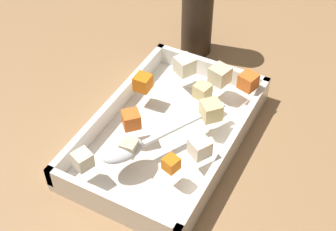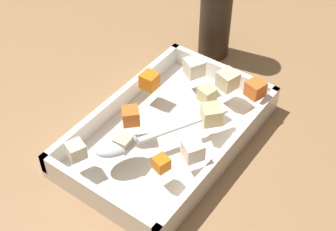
% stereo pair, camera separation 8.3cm
% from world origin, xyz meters
% --- Properties ---
extents(ground_plane, '(4.00, 4.00, 0.00)m').
position_xyz_m(ground_plane, '(0.00, 0.00, 0.00)').
color(ground_plane, '#936D47').
extents(baking_dish, '(0.38, 0.24, 0.05)m').
position_xyz_m(baking_dish, '(0.01, -0.01, 0.01)').
color(baking_dish, white).
rests_on(baking_dish, ground_plane).
extents(carrot_chunk_corner_nw, '(0.03, 0.03, 0.03)m').
position_xyz_m(carrot_chunk_corner_nw, '(0.07, 0.06, 0.07)').
color(carrot_chunk_corner_nw, orange).
rests_on(carrot_chunk_corner_nw, baking_dish).
extents(carrot_chunk_under_handle, '(0.04, 0.04, 0.03)m').
position_xyz_m(carrot_chunk_under_handle, '(0.16, -0.10, 0.07)').
color(carrot_chunk_under_handle, orange).
rests_on(carrot_chunk_under_handle, baking_dish).
extents(carrot_chunk_corner_se, '(0.03, 0.03, 0.02)m').
position_xyz_m(carrot_chunk_corner_se, '(-0.08, -0.07, 0.06)').
color(carrot_chunk_corner_se, orange).
rests_on(carrot_chunk_corner_se, baking_dish).
extents(carrot_chunk_corner_ne, '(0.04, 0.04, 0.03)m').
position_xyz_m(carrot_chunk_corner_ne, '(-0.03, 0.03, 0.07)').
color(carrot_chunk_corner_ne, orange).
rests_on(carrot_chunk_corner_ne, baking_dish).
extents(potato_chunk_near_right, '(0.03, 0.03, 0.02)m').
position_xyz_m(potato_chunk_near_right, '(-0.08, 0.01, 0.06)').
color(potato_chunk_near_right, beige).
rests_on(potato_chunk_near_right, baking_dish).
extents(potato_chunk_center, '(0.05, 0.05, 0.03)m').
position_xyz_m(potato_chunk_center, '(0.05, -0.08, 0.07)').
color(potato_chunk_center, '#E0CC89').
rests_on(potato_chunk_center, baking_dish).
extents(potato_chunk_back_center, '(0.04, 0.04, 0.03)m').
position_xyz_m(potato_chunk_back_center, '(0.15, -0.05, 0.07)').
color(potato_chunk_back_center, beige).
rests_on(potato_chunk_back_center, baking_dish).
extents(potato_chunk_near_spoon, '(0.04, 0.04, 0.03)m').
position_xyz_m(potato_chunk_near_spoon, '(0.14, 0.02, 0.07)').
color(potato_chunk_near_spoon, beige).
rests_on(potato_chunk_near_spoon, baking_dish).
extents(potato_chunk_far_right, '(0.03, 0.03, 0.03)m').
position_xyz_m(potato_chunk_far_right, '(0.10, -0.04, 0.06)').
color(potato_chunk_far_right, '#E0CC89').
rests_on(potato_chunk_far_right, baking_dish).
extents(parsnip_chunk_heap_top, '(0.04, 0.04, 0.03)m').
position_xyz_m(parsnip_chunk_heap_top, '(-0.03, -0.09, 0.07)').
color(parsnip_chunk_heap_top, silver).
rests_on(parsnip_chunk_heap_top, baking_dish).
extents(parsnip_chunk_near_left, '(0.03, 0.03, 0.03)m').
position_xyz_m(parsnip_chunk_near_left, '(-0.14, 0.06, 0.07)').
color(parsnip_chunk_near_left, beige).
rests_on(parsnip_chunk_near_left, baking_dish).
extents(serving_spoon, '(0.23, 0.14, 0.02)m').
position_xyz_m(serving_spoon, '(-0.08, 0.01, 0.06)').
color(serving_spoon, silver).
rests_on(serving_spoon, baking_dish).
extents(pepper_mill, '(0.06, 0.06, 0.25)m').
position_xyz_m(pepper_mill, '(0.28, 0.06, 0.11)').
color(pepper_mill, '#2D2319').
rests_on(pepper_mill, ground_plane).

